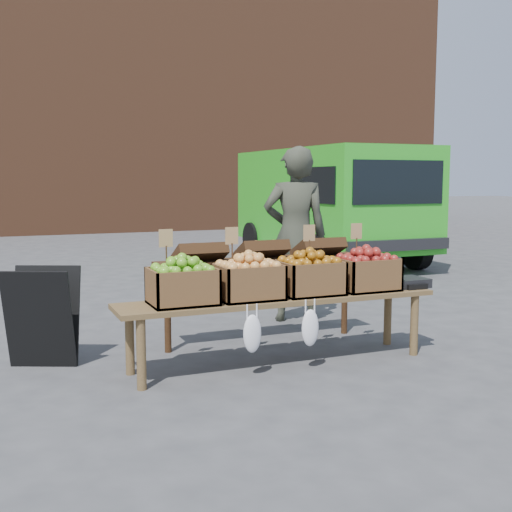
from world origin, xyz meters
name	(u,v)px	position (x,y,z in m)	size (l,w,h in m)	color
ground	(269,348)	(0.00, 0.00, 0.00)	(80.00, 80.00, 0.00)	#444447
brick_building	(63,61)	(0.00, 15.00, 5.00)	(24.00, 4.00, 10.00)	brown
delivery_van	(329,206)	(3.49, 5.12, 1.03)	(2.10, 4.58, 2.05)	green
vendor	(295,235)	(0.73, 0.95, 0.94)	(0.68, 0.45, 1.87)	#33372A
chalkboard_sign	(43,317)	(-1.93, 0.21, 0.41)	(0.55, 0.30, 0.83)	black
back_table	(261,288)	(0.02, 0.23, 0.52)	(2.10, 0.44, 1.04)	#321D0E
display_bench	(280,331)	(-0.12, -0.49, 0.28)	(2.70, 0.56, 0.57)	brown
crate_golden_apples	(182,286)	(-0.95, -0.49, 0.71)	(0.50, 0.40, 0.28)	#519518
crate_russet_pears	(249,282)	(-0.40, -0.49, 0.71)	(0.50, 0.40, 0.28)	gold
crate_red_apples	(310,278)	(0.15, -0.49, 0.71)	(0.50, 0.40, 0.28)	#8F5211
crate_green_apples	(366,274)	(0.70, -0.49, 0.71)	(0.50, 0.40, 0.28)	maroon
weighing_scale	(406,282)	(1.13, -0.49, 0.61)	(0.34, 0.30, 0.08)	black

